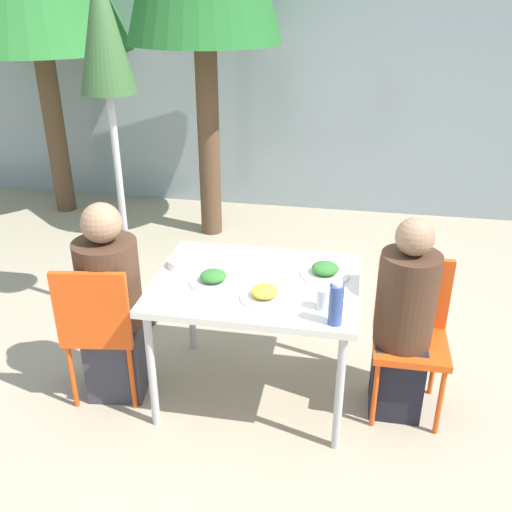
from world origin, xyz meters
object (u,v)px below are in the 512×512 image
chair_right (411,325)px  drinking_cup (324,299)px  person_right (403,325)px  bottle (336,304)px  salad_bowl (182,262)px  chair_left (100,322)px  closed_umbrella (106,57)px  person_left (112,308)px

chair_right → drinking_cup: 0.63m
person_right → bottle: size_ratio=5.26×
chair_right → person_right: person_right is taller
salad_bowl → chair_left: bearing=-142.5°
chair_right → closed_umbrella: size_ratio=0.37×
chair_right → person_right: 0.10m
closed_umbrella → person_left: bearing=-74.0°
closed_umbrella → drinking_cup: closed_umbrella is taller
person_left → closed_umbrella: 1.49m
closed_umbrella → drinking_cup: size_ratio=21.67×
chair_left → bottle: (1.29, -0.15, 0.34)m
person_right → drinking_cup: bearing=28.0°
bottle → drinking_cup: (-0.07, 0.13, -0.05)m
closed_umbrella → bottle: 2.02m
bottle → drinking_cup: bottle is taller
person_right → bottle: 0.59m
chair_left → chair_right: same height
chair_right → drinking_cup: bearing=32.8°
person_right → closed_umbrella: closed_umbrella is taller
person_right → closed_umbrella: 2.31m
person_left → bottle: (1.25, -0.24, 0.30)m
chair_left → drinking_cup: 1.26m
chair_right → person_right: size_ratio=0.75×
drinking_cup → person_left: bearing=174.8°
person_right → closed_umbrella: size_ratio=0.50×
bottle → drinking_cup: size_ratio=2.05×
person_left → person_right: (1.61, 0.12, -0.00)m
person_left → chair_right: (1.66, 0.20, -0.04)m
bottle → salad_bowl: 1.01m
chair_left → salad_bowl: (0.40, 0.30, 0.26)m
chair_left → bottle: size_ratio=3.93×
chair_right → drinking_cup: size_ratio=8.04×
person_left → chair_right: person_left is taller
chair_right → bottle: size_ratio=3.93×
chair_left → closed_umbrella: 1.57m
chair_left → drinking_cup: (1.23, -0.02, 0.29)m
drinking_cup → bottle: bearing=-63.5°
bottle → salad_bowl: (-0.90, 0.45, -0.08)m
person_left → salad_bowl: (0.36, 0.22, 0.21)m
person_right → salad_bowl: (-1.25, 0.10, 0.21)m
chair_left → closed_umbrella: bearing=93.6°
chair_left → closed_umbrella: size_ratio=0.37×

